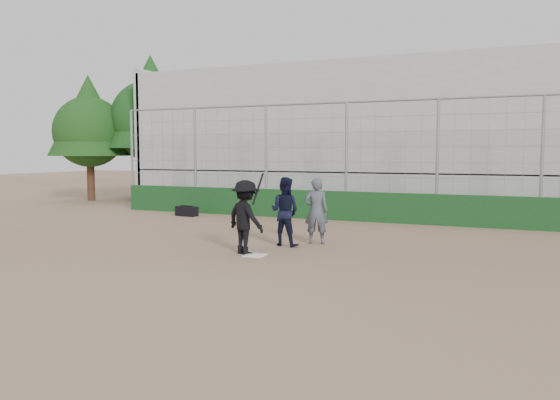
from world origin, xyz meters
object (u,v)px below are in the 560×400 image
at_px(umpire, 316,214).
at_px(catcher_crouched, 285,223).
at_px(batter_at_plate, 245,217).
at_px(equipment_bag, 187,211).

bearing_deg(umpire, catcher_crouched, 29.57).
height_order(catcher_crouched, umpire, umpire).
relative_size(batter_at_plate, equipment_bag, 2.13).
height_order(umpire, equipment_bag, umpire).
bearing_deg(catcher_crouched, equipment_bag, 142.56).
xyz_separation_m(catcher_crouched, equipment_bag, (-5.80, 4.44, -0.40)).
bearing_deg(batter_at_plate, catcher_crouched, 73.28).
bearing_deg(equipment_bag, umpire, -30.79).
xyz_separation_m(batter_at_plate, umpire, (1.01, 1.97, -0.09)).
bearing_deg(equipment_bag, batter_at_plate, -46.97).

